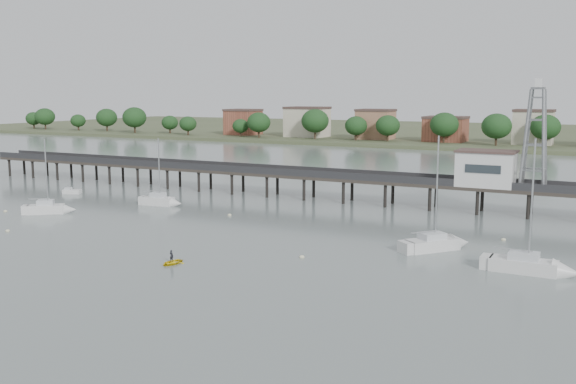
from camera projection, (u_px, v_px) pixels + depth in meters
name	position (u px, v px, depth m)	size (l,w,h in m)	color
ground_plane	(37.00, 308.00, 52.70)	(500.00, 500.00, 0.00)	slate
pier	(328.00, 178.00, 104.95)	(150.00, 5.00, 5.50)	#2D2823
pier_building	(486.00, 168.00, 93.29)	(8.40, 5.40, 5.30)	silver
lattice_tower	(535.00, 139.00, 89.69)	(3.20, 3.20, 15.50)	slate
sailboat_c	(441.00, 244.00, 72.47)	(7.09, 7.88, 13.60)	silver
sailboat_a	(53.00, 209.00, 94.05)	(6.67, 5.69, 11.44)	silver
sailboat_d	(538.00, 268.00, 62.54)	(8.49, 2.56, 13.97)	silver
sailboat_b	(163.00, 201.00, 100.62)	(6.80, 2.78, 11.07)	silver
white_tender	(72.00, 192.00, 112.52)	(3.38, 2.20, 1.22)	silver
yellow_dinghy	(172.00, 264.00, 66.25)	(1.86, 0.54, 2.61)	yellow
dinghy_occupant	(172.00, 264.00, 66.25)	(0.45, 1.24, 0.30)	black
mooring_buoys	(247.00, 235.00, 79.65)	(78.61, 24.16, 0.39)	beige
far_shore	(503.00, 134.00, 263.33)	(500.00, 170.00, 10.40)	#475133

